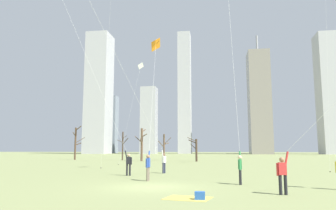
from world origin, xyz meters
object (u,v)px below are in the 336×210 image
at_px(kite_flyer_foreground_right_blue, 116,133).
at_px(bare_tree_leftmost, 164,146).
at_px(bare_tree_far_right_edge, 76,142).
at_px(kite_flyer_midfield_left_yellow, 154,140).
at_px(kite_flyer_midfield_center_red, 236,115).
at_px(bare_tree_right_of_center, 196,149).
at_px(distant_kite_low_near_trees_white, 139,72).
at_px(bare_tree_rightmost, 142,143).
at_px(bare_tree_left_of_center, 123,145).
at_px(kite_flyer_foreground_left_orange, 151,123).
at_px(picnic_spot, 195,197).
at_px(kite_flyer_midfield_right_green, 327,125).

distance_m(kite_flyer_foreground_right_blue, bare_tree_leftmost, 33.06).
relative_size(kite_flyer_foreground_right_blue, bare_tree_far_right_edge, 3.36).
height_order(kite_flyer_midfield_left_yellow, kite_flyer_midfield_center_red, kite_flyer_midfield_center_red).
height_order(kite_flyer_midfield_left_yellow, bare_tree_right_of_center, kite_flyer_midfield_left_yellow).
bearing_deg(bare_tree_far_right_edge, distant_kite_low_near_trees_white, -38.24).
distance_m(kite_flyer_midfield_center_red, distant_kite_low_near_trees_white, 30.25).
height_order(kite_flyer_midfield_center_red, bare_tree_rightmost, kite_flyer_midfield_center_red).
bearing_deg(kite_flyer_foreground_right_blue, bare_tree_rightmost, 99.19).
bearing_deg(bare_tree_leftmost, kite_flyer_foreground_right_blue, -87.32).
bearing_deg(kite_flyer_foreground_right_blue, kite_flyer_midfield_center_red, -24.73).
xyz_separation_m(kite_flyer_midfield_left_yellow, bare_tree_left_of_center, (-11.64, 31.25, -0.05)).
relative_size(bare_tree_left_of_center, bare_tree_right_of_center, 1.32).
relative_size(kite_flyer_midfield_center_red, bare_tree_right_of_center, 5.54).
distance_m(kite_flyer_midfield_left_yellow, bare_tree_far_right_edge, 37.98).
bearing_deg(kite_flyer_foreground_left_orange, bare_tree_left_of_center, 109.29).
bearing_deg(kite_flyer_foreground_left_orange, picnic_spot, -68.65).
xyz_separation_m(kite_flyer_foreground_right_blue, kite_flyer_foreground_left_orange, (2.91, -1.19, 0.69)).
height_order(kite_flyer_midfield_left_yellow, bare_tree_left_of_center, kite_flyer_midfield_left_yellow).
xyz_separation_m(kite_flyer_foreground_left_orange, bare_tree_far_right_edge, (-21.27, 34.85, -0.63)).
relative_size(kite_flyer_midfield_center_red, bare_tree_rightmost, 3.95).
distance_m(kite_flyer_midfield_left_yellow, picnic_spot, 13.50).
xyz_separation_m(distant_kite_low_near_trees_white, bare_tree_rightmost, (-1.18, 7.21, -10.47)).
relative_size(distant_kite_low_near_trees_white, bare_tree_left_of_center, 2.94).
bearing_deg(kite_flyer_midfield_left_yellow, bare_tree_right_of_center, 86.16).
distance_m(bare_tree_far_right_edge, bare_tree_leftmost, 16.84).
xyz_separation_m(bare_tree_rightmost, bare_tree_leftmost, (3.18, 3.83, -0.39)).
relative_size(kite_flyer_midfield_left_yellow, kite_flyer_foreground_left_orange, 1.15).
relative_size(kite_flyer_foreground_left_orange, kite_flyer_midfield_right_green, 0.95).
height_order(bare_tree_far_right_edge, bare_tree_right_of_center, bare_tree_far_right_edge).
bearing_deg(bare_tree_left_of_center, bare_tree_far_right_edge, 177.04).
distance_m(bare_tree_leftmost, bare_tree_right_of_center, 7.31).
bearing_deg(kite_flyer_midfield_center_red, bare_tree_right_of_center, 97.73).
distance_m(kite_flyer_midfield_right_green, bare_tree_rightmost, 42.05).
bearing_deg(picnic_spot, kite_flyer_midfield_center_red, 72.03).
relative_size(kite_flyer_foreground_right_blue, bare_tree_right_of_center, 5.44).
xyz_separation_m(kite_flyer_foreground_left_orange, distant_kite_low_near_trees_white, (-6.45, 23.17, 9.53)).
relative_size(kite_flyer_foreground_right_blue, bare_tree_leftmost, 4.56).
xyz_separation_m(kite_flyer_midfield_left_yellow, bare_tree_rightmost, (-7.24, 27.26, 0.17)).
distance_m(kite_flyer_foreground_right_blue, kite_flyer_foreground_left_orange, 3.22).
bearing_deg(picnic_spot, bare_tree_leftmost, 100.57).
xyz_separation_m(picnic_spot, bare_tree_far_right_edge, (-24.97, 44.31, 3.12)).
bearing_deg(kite_flyer_midfield_left_yellow, kite_flyer_foreground_left_orange, -82.91).
bearing_deg(picnic_spot, kite_flyer_foreground_right_blue, 121.80).
xyz_separation_m(kite_flyer_midfield_center_red, kite_flyer_midfield_right_green, (3.45, -5.26, -1.04)).
relative_size(bare_tree_rightmost, bare_tree_right_of_center, 1.40).
height_order(kite_flyer_foreground_right_blue, kite_flyer_midfield_left_yellow, kite_flyer_foreground_right_blue).
height_order(kite_flyer_midfield_center_red, bare_tree_left_of_center, kite_flyer_midfield_center_red).
xyz_separation_m(kite_flyer_midfield_center_red, bare_tree_left_of_center, (-17.88, 37.21, -1.33)).
bearing_deg(kite_flyer_midfield_center_red, bare_tree_rightmost, 112.07).
relative_size(kite_flyer_midfield_center_red, distant_kite_low_near_trees_white, 1.43).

